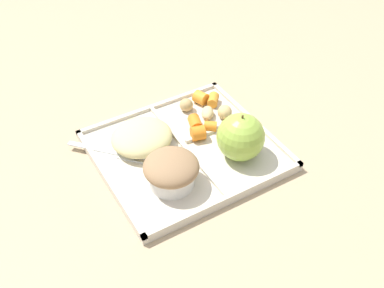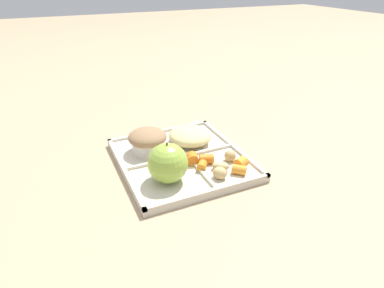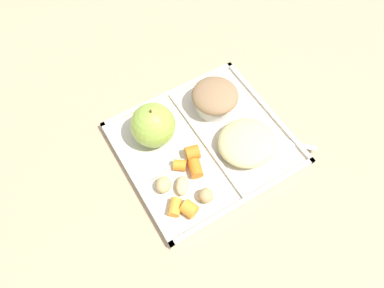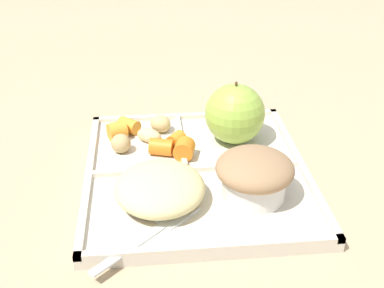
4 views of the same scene
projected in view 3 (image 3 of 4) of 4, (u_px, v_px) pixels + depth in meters
The scene contains 16 objects.
ground at pixel (204, 146), 0.72m from camera, with size 6.00×6.00×0.00m, color tan.
lunch_tray at pixel (204, 145), 0.72m from camera, with size 0.31×0.28×0.02m.
green_apple at pixel (153, 125), 0.68m from camera, with size 0.08×0.08×0.09m.
bran_muffin at pixel (215, 98), 0.73m from camera, with size 0.09×0.09×0.06m.
carrot_slice_near_corner at pixel (189, 209), 0.63m from camera, with size 0.03×0.03×0.02m, color orange.
carrot_slice_center at pixel (195, 169), 0.67m from camera, with size 0.02×0.02×0.03m, color orange.
carrot_slice_back at pixel (193, 153), 0.69m from camera, with size 0.03×0.03×0.02m, color orange.
carrot_slice_diagonal at pixel (180, 165), 0.68m from camera, with size 0.02×0.02×0.02m, color orange.
carrot_slice_edge at pixel (175, 207), 0.64m from camera, with size 0.02×0.02×0.03m, color orange.
potato_chunk_golden at pixel (182, 186), 0.66m from camera, with size 0.04×0.02×0.02m, color tan.
potato_chunk_small at pixel (206, 196), 0.64m from camera, with size 0.03×0.03×0.03m, color tan.
potato_chunk_corner at pixel (163, 185), 0.65m from camera, with size 0.03×0.03×0.03m, color tan.
egg_noodle_pile at pixel (247, 143), 0.69m from camera, with size 0.11×0.10×0.04m, color #D6C684.
meatball_back at pixel (263, 147), 0.69m from camera, with size 0.03×0.03×0.03m, color brown.
meatball_side at pixel (250, 143), 0.69m from camera, with size 0.03×0.03×0.03m, color #755B4C.
plastic_fork at pixel (272, 138), 0.72m from camera, with size 0.11×0.12×0.00m.
Camera 3 is at (-0.21, -0.30, 0.63)m, focal length 35.01 mm.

